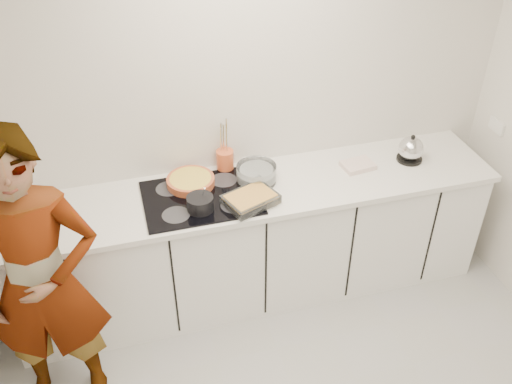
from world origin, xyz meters
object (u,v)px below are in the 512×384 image
object	(u,v)px
utensil_crock	(225,160)
cook	(42,284)
hob	(201,198)
mixing_bowl	(256,174)
kettle	(411,150)
saucepan	(200,203)
baking_dish	(250,199)
tart_dish	(191,181)

from	to	relation	value
utensil_crock	cook	distance (m)	1.41
hob	utensil_crock	distance (m)	0.37
mixing_bowl	utensil_crock	distance (m)	0.25
hob	kettle	bearing A→B (deg)	2.06
hob	mixing_bowl	size ratio (longest dim) A/B	2.32
saucepan	baking_dish	bearing A→B (deg)	-4.22
kettle	cook	world-z (taller)	cook
kettle	tart_dish	bearing A→B (deg)	176.32
utensil_crock	cook	size ratio (longest dim) A/B	0.08
utensil_crock	cook	world-z (taller)	cook
kettle	baking_dish	bearing A→B (deg)	-170.46
tart_dish	saucepan	bearing A→B (deg)	-87.96
tart_dish	cook	size ratio (longest dim) A/B	0.22
hob	baking_dish	xyz separation A→B (m)	(0.28, -0.15, 0.04)
baking_dish	mixing_bowl	world-z (taller)	mixing_bowl
hob	mixing_bowl	distance (m)	0.40
baking_dish	cook	world-z (taller)	cook
cook	tart_dish	bearing A→B (deg)	41.44
baking_dish	kettle	world-z (taller)	kettle
mixing_bowl	cook	xyz separation A→B (m)	(-1.33, -0.60, -0.06)
saucepan	baking_dish	distance (m)	0.31
hob	kettle	distance (m)	1.48
saucepan	kettle	bearing A→B (deg)	6.74
kettle	mixing_bowl	bearing A→B (deg)	178.17
saucepan	utensil_crock	xyz separation A→B (m)	(0.25, 0.41, 0.01)
saucepan	baking_dish	size ratio (longest dim) A/B	0.52
baking_dish	utensil_crock	xyz separation A→B (m)	(-0.06, 0.43, 0.02)
saucepan	utensil_crock	size ratio (longest dim) A/B	1.35
saucepan	tart_dish	bearing A→B (deg)	92.04
tart_dish	saucepan	size ratio (longest dim) A/B	2.05
mixing_bowl	kettle	world-z (taller)	kettle
baking_dish	utensil_crock	distance (m)	0.43
hob	mixing_bowl	world-z (taller)	mixing_bowl
tart_dish	utensil_crock	bearing A→B (deg)	26.95
tart_dish	kettle	distance (m)	1.51
baking_dish	mixing_bowl	xyz separation A→B (m)	(0.10, 0.23, 0.01)
baking_dish	kettle	distance (m)	1.21
tart_dish	kettle	xyz separation A→B (m)	(1.51, -0.10, 0.04)
mixing_bowl	utensil_crock	xyz separation A→B (m)	(-0.16, 0.19, 0.02)
utensil_crock	kettle	bearing A→B (deg)	-10.38
saucepan	utensil_crock	bearing A→B (deg)	58.45
baking_dish	kettle	xyz separation A→B (m)	(1.19, 0.20, 0.04)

